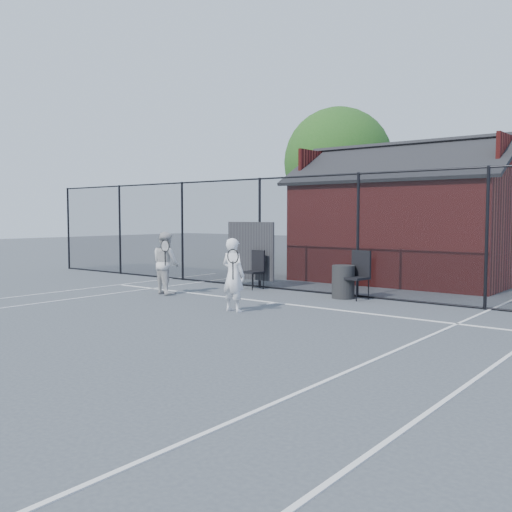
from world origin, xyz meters
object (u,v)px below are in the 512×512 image
Objects in this scene: clubhouse at (407,228)px; waste_bin at (343,282)px; chair_left at (253,270)px; player_front at (233,275)px; player_back at (166,263)px; chair_right at (355,276)px.

clubhouse is 4.58m from waste_bin.
waste_bin is at bearing 8.60° from chair_left.
player_front is at bearing -104.99° from waste_bin.
player_back reaches higher than player_front.
player_front reaches higher than chair_right.
player_front is 3.28m from chair_right.
chair_left is at bearing 122.31° from player_front.
player_front is 1.49× the size of chair_left.
player_back reaches higher than chair_right.
player_front is 1.35× the size of chair_right.
player_front is at bearing -93.68° from clubhouse.
player_front is at bearing -17.79° from player_back.
waste_bin is (3.89, 2.09, -0.39)m from player_back.
chair_left is 2.77m from waste_bin.
chair_right is at bearing -81.55° from clubhouse.
chair_right is at bearing 69.73° from player_front.
player_front is at bearing -49.09° from chair_left.
clubhouse is 7.44m from player_back.
waste_bin is at bearing 28.21° from player_back.
player_front is at bearing -99.87° from chair_right.
chair_left is 3.08m from chair_right.
player_back is 2.39m from chair_left.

